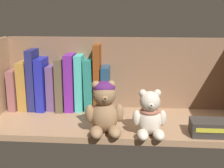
% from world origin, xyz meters
% --- Properties ---
extents(shelf_board, '(0.82, 0.30, 0.02)m').
position_xyz_m(shelf_board, '(0.00, 0.00, 0.01)').
color(shelf_board, '#A87F5B').
rests_on(shelf_board, ground).
extents(shelf_back_panel, '(0.84, 0.01, 0.29)m').
position_xyz_m(shelf_back_panel, '(0.00, 0.15, 0.14)').
color(shelf_back_panel, '#856146').
rests_on(shelf_back_panel, ground).
extents(book_0, '(0.03, 0.13, 0.15)m').
position_xyz_m(book_0, '(-0.38, 0.12, 0.10)').
color(book_0, '#875050').
rests_on(book_0, shelf_board).
extents(book_1, '(0.04, 0.12, 0.18)m').
position_xyz_m(book_1, '(-0.34, 0.12, 0.11)').
color(book_1, '#A57833').
rests_on(book_1, shelf_board).
extents(book_2, '(0.03, 0.12, 0.23)m').
position_xyz_m(book_2, '(-0.31, 0.12, 0.13)').
color(book_2, navy).
rests_on(book_2, shelf_board).
extents(book_3, '(0.03, 0.13, 0.19)m').
position_xyz_m(book_3, '(-0.27, 0.12, 0.12)').
color(book_3, '#1F25A7').
rests_on(book_3, shelf_board).
extents(book_4, '(0.03, 0.10, 0.17)m').
position_xyz_m(book_4, '(-0.24, 0.12, 0.10)').
color(book_4, '#674776').
rests_on(book_4, shelf_board).
extents(book_5, '(0.03, 0.13, 0.20)m').
position_xyz_m(book_5, '(-0.20, 0.12, 0.12)').
color(book_5, brown).
rests_on(book_5, shelf_board).
extents(book_6, '(0.03, 0.12, 0.21)m').
position_xyz_m(book_6, '(-0.17, 0.12, 0.12)').
color(book_6, '#6F2392').
rests_on(book_6, shelf_board).
extents(book_7, '(0.03, 0.11, 0.21)m').
position_xyz_m(book_7, '(-0.13, 0.12, 0.12)').
color(book_7, '#47BEB0').
rests_on(book_7, shelf_board).
extents(book_8, '(0.03, 0.09, 0.19)m').
position_xyz_m(book_8, '(-0.10, 0.12, 0.12)').
color(book_8, '#277E73').
rests_on(book_8, shelf_board).
extents(book_9, '(0.02, 0.09, 0.25)m').
position_xyz_m(book_9, '(-0.07, 0.12, 0.14)').
color(book_9, brown).
rests_on(book_9, shelf_board).
extents(book_10, '(0.03, 0.11, 0.17)m').
position_xyz_m(book_10, '(-0.04, 0.12, 0.10)').
color(book_10, navy).
rests_on(book_10, shelf_board).
extents(teddy_bear_larger, '(0.12, 0.13, 0.16)m').
position_xyz_m(teddy_bear_larger, '(-0.02, -0.11, 0.10)').
color(teddy_bear_larger, '#93704C').
rests_on(teddy_bear_larger, shelf_board).
extents(teddy_bear_smaller, '(0.10, 0.11, 0.14)m').
position_xyz_m(teddy_bear_smaller, '(0.12, -0.11, 0.08)').
color(teddy_bear_smaller, beige).
rests_on(teddy_bear_smaller, shelf_board).
extents(small_product_box, '(0.12, 0.08, 0.05)m').
position_xyz_m(small_product_box, '(0.30, -0.10, 0.04)').
color(small_product_box, '#38332D').
rests_on(small_product_box, shelf_board).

